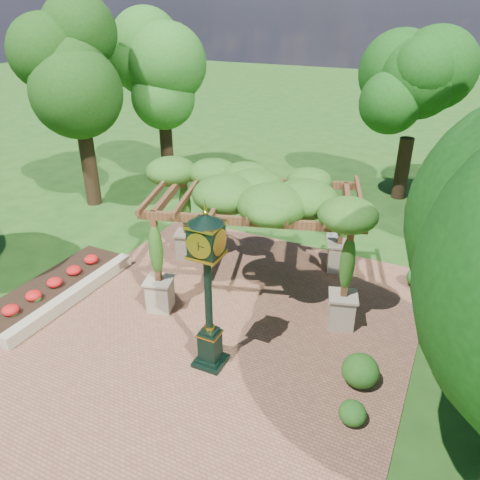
% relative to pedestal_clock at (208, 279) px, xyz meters
% --- Properties ---
extents(ground, '(120.00, 120.00, 0.00)m').
position_rel_pedestal_clock_xyz_m(ground, '(-0.45, 0.08, -2.48)').
color(ground, '#1E4714').
rests_on(ground, ground).
extents(brick_plaza, '(10.00, 12.00, 0.04)m').
position_rel_pedestal_clock_xyz_m(brick_plaza, '(-0.45, 1.08, -2.46)').
color(brick_plaza, brown).
rests_on(brick_plaza, ground).
extents(border_wall, '(0.35, 5.00, 0.40)m').
position_rel_pedestal_clock_xyz_m(border_wall, '(-5.05, 0.58, -2.28)').
color(border_wall, '#C6B793').
rests_on(border_wall, ground).
extents(flower_bed, '(1.50, 5.00, 0.36)m').
position_rel_pedestal_clock_xyz_m(flower_bed, '(-5.95, 0.58, -2.30)').
color(flower_bed, red).
rests_on(flower_bed, ground).
extents(pedestal_clock, '(0.83, 0.83, 4.14)m').
position_rel_pedestal_clock_xyz_m(pedestal_clock, '(0.00, 0.00, 0.00)').
color(pedestal_clock, black).
rests_on(pedestal_clock, brick_plaza).
extents(pergola, '(6.84, 5.34, 3.78)m').
position_rel_pedestal_clock_xyz_m(pergola, '(-0.45, 3.66, 0.62)').
color(pergola, tan).
rests_on(pergola, brick_plaza).
extents(sundial, '(0.70, 0.70, 1.01)m').
position_rel_pedestal_clock_xyz_m(sundial, '(0.81, 8.16, -2.04)').
color(sundial, gray).
rests_on(sundial, ground).
extents(shrub_front, '(0.68, 0.68, 0.53)m').
position_rel_pedestal_clock_xyz_m(shrub_front, '(3.61, -0.29, -2.18)').
color(shrub_front, '#235819').
rests_on(shrub_front, brick_plaza).
extents(shrub_mid, '(1.09, 1.09, 0.78)m').
position_rel_pedestal_clock_xyz_m(shrub_mid, '(3.48, 0.92, -2.05)').
color(shrub_mid, '#255818').
rests_on(shrub_mid, brick_plaza).
extents(shrub_back, '(0.76, 0.76, 0.62)m').
position_rel_pedestal_clock_xyz_m(shrub_back, '(4.12, 5.96, -2.13)').
color(shrub_back, '#225B1A').
rests_on(shrub_back, brick_plaza).
extents(tree_west_near, '(3.51, 3.51, 8.37)m').
position_rel_pedestal_clock_xyz_m(tree_west_near, '(-9.86, 6.89, 3.24)').
color(tree_west_near, '#342214').
rests_on(tree_west_near, ground).
extents(tree_west_far, '(3.28, 3.28, 7.56)m').
position_rel_pedestal_clock_xyz_m(tree_west_far, '(-8.68, 11.06, 2.68)').
color(tree_west_far, black).
rests_on(tree_west_far, ground).
extents(tree_north, '(3.23, 3.23, 7.19)m').
position_rel_pedestal_clock_xyz_m(tree_north, '(2.29, 13.65, 2.43)').
color(tree_north, '#322114').
rests_on(tree_north, ground).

